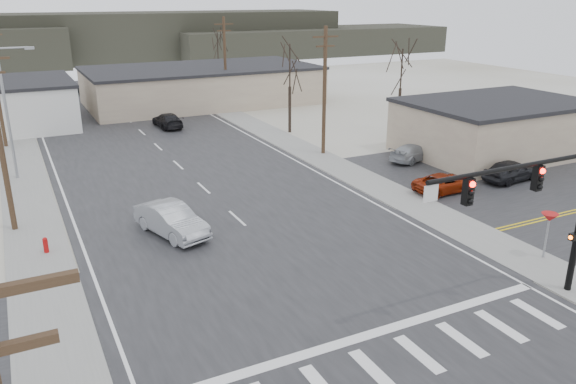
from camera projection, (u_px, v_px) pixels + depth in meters
name	position (u px, v px, depth m)	size (l,w,h in m)	color
ground	(302.00, 278.00, 25.56)	(140.00, 140.00, 0.00)	silver
main_road	(199.00, 184.00, 38.20)	(18.00, 110.00, 0.05)	black
cross_road	(302.00, 277.00, 25.56)	(90.00, 10.00, 0.04)	black
parking_lot	(515.00, 180.00, 39.08)	(18.00, 20.00, 0.03)	black
sidewalk_left	(25.00, 185.00, 37.93)	(3.00, 90.00, 0.06)	gray
sidewalk_right	(302.00, 149.00, 46.90)	(3.00, 90.00, 0.06)	gray
traffic_signal_mast	(554.00, 196.00, 22.12)	(8.95, 0.43, 7.20)	black
fire_hydrant	(46.00, 245.00, 27.84)	(0.24, 0.24, 0.87)	#A50C0C
yield_sign	(549.00, 219.00, 26.79)	(0.80, 0.80, 2.35)	gray
building_right_far	(202.00, 85.00, 66.18)	(26.30, 14.30, 4.30)	tan
building_lot	(496.00, 127.00, 45.12)	(14.30, 10.30, 4.30)	tan
upole_right_a	(324.00, 89.00, 43.87)	(2.20, 0.30, 10.00)	#402F1D
upole_right_b	(225.00, 61.00, 62.42)	(2.20, 0.30, 10.00)	#402F1D
streetlight_main	(9.00, 106.00, 37.85)	(2.40, 0.25, 9.00)	gray
tree_right_mid	(290.00, 68.00, 50.81)	(3.74, 3.74, 8.33)	black
tree_right_far	(218.00, 48.00, 73.90)	(3.52, 3.52, 7.84)	black
tree_lot	(401.00, 71.00, 51.57)	(3.52, 3.52, 7.84)	black
hill_center	(142.00, 36.00, 111.36)	(80.00, 18.00, 9.00)	#333026
hill_right	(311.00, 41.00, 121.70)	(60.00, 18.00, 5.50)	#333026
sedan_crossing	(171.00, 220.00, 29.86)	(1.75, 5.01, 1.65)	gray
car_far_a	(167.00, 120.00, 54.27)	(1.93, 4.76, 1.38)	black
car_far_b	(85.00, 90.00, 72.09)	(1.42, 3.53, 1.20)	black
car_parked_red	(445.00, 183.00, 36.47)	(2.01, 4.36, 1.21)	maroon
car_parked_dark_a	(511.00, 171.00, 38.54)	(1.77, 4.41, 1.50)	black
car_parked_silver	(413.00, 153.00, 43.34)	(1.80, 4.43, 1.29)	#93989D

